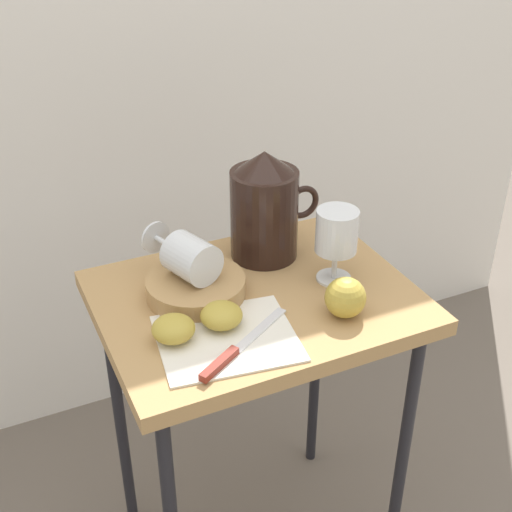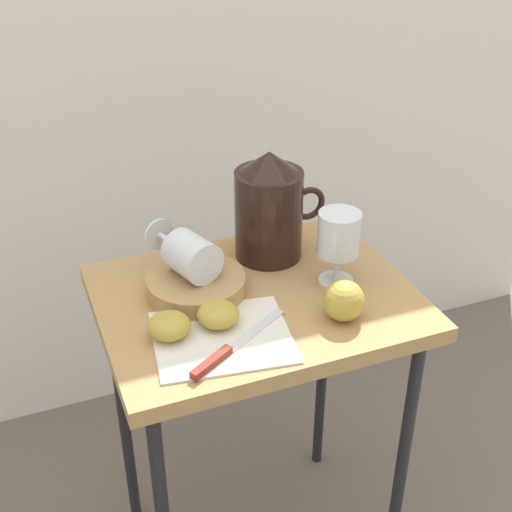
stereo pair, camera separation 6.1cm
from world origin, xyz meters
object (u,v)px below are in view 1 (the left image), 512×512
Objects in this scene: wine_glass_upright at (336,235)px; knife at (233,352)px; wine_glass_tipped_near at (190,257)px; apple_half_right at (221,315)px; apple_half_left at (173,329)px; apple_whole at (345,298)px; basket_tray at (196,287)px; table at (256,329)px; pitcher at (265,214)px.

knife is (-0.26, -0.13, -0.08)m from wine_glass_upright.
apple_half_right is at bearing -85.34° from wine_glass_tipped_near.
apple_half_left is 0.29m from apple_whole.
apple_half_right reaches higher than basket_tray.
wine_glass_tipped_near reaches higher than apple_half_right.
wine_glass_tipped_near reaches higher than basket_tray.
wine_glass_upright is at bearing 68.77° from apple_whole.
apple_half_left is at bearing 169.26° from apple_whole.
apple_half_right is at bearing -145.89° from table.
apple_half_right is 0.35× the size of knife.
wine_glass_tipped_near is 0.81× the size of knife.
apple_whole reaches higher than apple_half_left.
wine_glass_upright reaches higher than table.
apple_whole is (0.11, -0.12, 0.11)m from table.
wine_glass_upright is 0.26m from apple_half_right.
apple_half_right is at bearing 164.61° from apple_whole.
wine_glass_tipped_near is at bearing 94.66° from apple_half_right.
table is 9.67× the size of apple_half_right.
apple_half_left is at bearing -143.37° from pitcher.
apple_whole is at bearing -46.74° from table.
basket_tray is 1.09× the size of wine_glass_tipped_near.
apple_whole is at bearing -81.41° from pitcher.
basket_tray is at bearing 53.66° from apple_half_left.
table is 0.19m from knife.
wine_glass_upright is at bearing -60.43° from pitcher.
apple_whole is at bearing -15.39° from apple_half_right.
knife is at bearing -153.45° from wine_glass_upright.
apple_whole reaches higher than knife.
pitcher is 0.15m from wine_glass_upright.
wine_glass_tipped_near is 2.30× the size of apple_half_right.
basket_tray is at bearing -70.23° from wine_glass_tipped_near.
apple_half_left is (-0.17, -0.06, 0.10)m from table.
pitcher is (0.17, 0.08, 0.07)m from basket_tray.
wine_glass_upright is 2.00× the size of apple_half_left.
pitcher is at bearing 21.11° from wine_glass_tipped_near.
pitcher reaches higher than apple_half_right.
knife is (-0.22, -0.02, -0.03)m from apple_whole.
pitcher is (0.07, 0.12, 0.16)m from table.
apple_half_right is 0.21m from apple_whole.
pitcher is at bearing 24.82° from basket_tray.
apple_half_left is at bearing -178.98° from apple_half_right.
wine_glass_tipped_near reaches higher than table.
apple_half_right reaches higher than knife.
apple_half_left is (-0.32, -0.05, -0.07)m from wine_glass_upright.
wine_glass_upright is at bearing 11.36° from apple_half_right.
basket_tray is (-0.10, 0.04, 0.09)m from table.
knife reaches higher than table.
apple_half_right is (0.08, 0.00, 0.00)m from apple_half_left.
knife is at bearing -92.70° from basket_tray.
table is at bearing 19.93° from apple_half_left.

